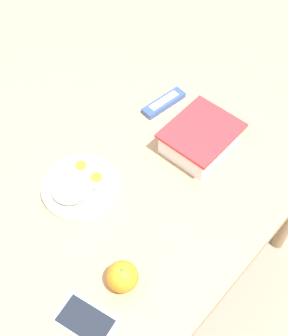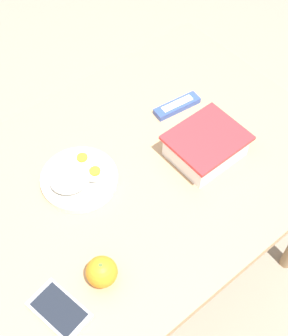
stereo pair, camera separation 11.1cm
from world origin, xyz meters
name	(u,v)px [view 2 (the right image)]	position (x,y,z in m)	size (l,w,h in m)	color
ground_plane	(126,287)	(0.00, 0.00, 0.00)	(10.00, 10.00, 0.00)	gray
table	(119,198)	(0.00, 0.00, 0.63)	(1.19, 0.75, 0.70)	tan
food_container	(206,147)	(-0.23, 0.08, 0.74)	(0.19, 0.16, 0.07)	white
orange_fruit	(102,272)	(0.19, 0.19, 0.74)	(0.07, 0.07, 0.07)	orange
rice_plate	(78,178)	(0.08, -0.06, 0.72)	(0.20, 0.20, 0.05)	silver
candy_bar	(177,106)	(-0.29, -0.10, 0.71)	(0.15, 0.06, 0.02)	#334C9E
cell_phone	(59,310)	(0.31, 0.19, 0.71)	(0.10, 0.14, 0.01)	#ADADB2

